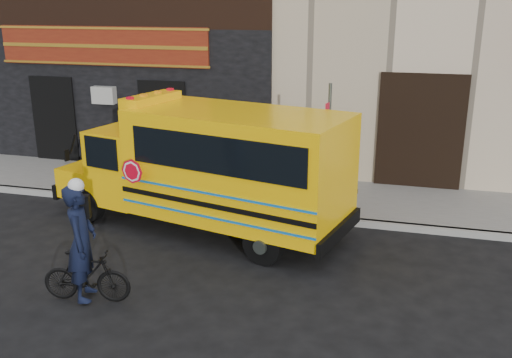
{
  "coord_description": "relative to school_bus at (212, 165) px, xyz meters",
  "views": [
    {
      "loc": [
        3.59,
        -9.68,
        4.95
      ],
      "look_at": [
        0.52,
        1.85,
        1.17
      ],
      "focal_mm": 40.0,
      "sensor_mm": 36.0,
      "label": 1
    }
  ],
  "objects": [
    {
      "name": "cyclist",
      "position": [
        -1.11,
        -3.49,
        -0.5
      ],
      "size": [
        0.69,
        0.85,
        2.03
      ],
      "primitive_type": "imported",
      "rotation": [
        0.0,
        0.0,
        1.88
      ],
      "color": "black",
      "rests_on": "ground"
    },
    {
      "name": "sidewalk",
      "position": [
        0.37,
        2.58,
        -1.43
      ],
      "size": [
        40.0,
        3.0,
        0.15
      ],
      "primitive_type": "cube",
      "color": "#65635F",
      "rests_on": "ground"
    },
    {
      "name": "bicycle",
      "position": [
        -1.06,
        -3.52,
        -1.05
      ],
      "size": [
        1.57,
        0.65,
        0.91
      ],
      "primitive_type": "imported",
      "rotation": [
        0.0,
        0.0,
        1.72
      ],
      "color": "black",
      "rests_on": "ground"
    },
    {
      "name": "ground",
      "position": [
        0.37,
        -1.52,
        -1.51
      ],
      "size": [
        120.0,
        120.0,
        0.0
      ],
      "primitive_type": "plane",
      "color": "black",
      "rests_on": "ground"
    },
    {
      "name": "school_bus",
      "position": [
        0.0,
        0.0,
        0.0
      ],
      "size": [
        7.21,
        3.71,
        2.92
      ],
      "color": "black",
      "rests_on": "ground"
    },
    {
      "name": "sign_pole",
      "position": [
        2.36,
        0.93,
        0.27
      ],
      "size": [
        0.1,
        0.28,
        3.24
      ],
      "color": "#434C45",
      "rests_on": "ground"
    },
    {
      "name": "curb",
      "position": [
        0.37,
        1.08,
        -1.43
      ],
      "size": [
        40.0,
        0.2,
        0.15
      ],
      "primitive_type": "cube",
      "color": "gray",
      "rests_on": "ground"
    }
  ]
}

